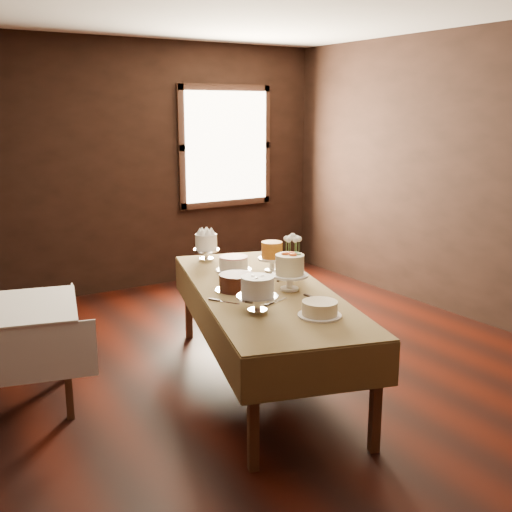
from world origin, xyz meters
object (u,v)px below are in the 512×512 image
object	(u,v)px
cake_meringue	(206,248)
cake_chocolate	(237,283)
side_table	(12,318)
cake_server_a	(280,300)
cake_flowers	(290,274)
cake_cream	(320,309)
cake_server_c	(246,278)
display_table	(263,296)
cake_caramel	(272,258)
cake_lattice	(234,264)
cake_server_e	(230,303)
flower_vase	(292,269)
cake_server_d	(284,276)
cake_server_b	(320,300)
cake_swirl	(257,296)

from	to	relation	value
cake_meringue	cake_chocolate	world-z (taller)	cake_meringue
side_table	cake_server_a	size ratio (longest dim) A/B	4.35
cake_flowers	cake_cream	xyz separation A→B (m)	(-0.18, -0.59, -0.07)
side_table	cake_server_c	xyz separation A→B (m)	(1.69, -0.32, 0.11)
display_table	side_table	size ratio (longest dim) A/B	2.47
display_table	cake_server_c	size ratio (longest dim) A/B	10.75
cake_caramel	display_table	bearing A→B (deg)	-130.65
cake_lattice	cake_caramel	distance (m)	0.32
cake_server_e	flower_vase	distance (m)	0.83
side_table	cake_cream	size ratio (longest dim) A/B	3.33
display_table	cake_server_e	xyz separation A→B (m)	(-0.38, -0.16, 0.06)
display_table	cake_flowers	xyz separation A→B (m)	(0.15, -0.12, 0.18)
cake_server_a	flower_vase	xyz separation A→B (m)	(0.43, 0.46, 0.06)
cake_cream	cake_server_d	xyz separation A→B (m)	(0.36, 0.92, -0.04)
cake_server_b	cake_server_e	world-z (taller)	same
cake_lattice	cake_server_e	bearing A→B (deg)	-121.97
side_table	cake_chocolate	bearing A→B (deg)	-21.19
cake_server_e	cake_meringue	bearing A→B (deg)	128.56
cake_meringue	cake_server_a	xyz separation A→B (m)	(-0.12, -1.33, -0.11)
cake_meringue	cake_caramel	bearing A→B (deg)	-67.66
cake_meringue	cake_swirl	world-z (taller)	cake_swirl
cake_server_e	cake_swirl	bearing A→B (deg)	-17.51
cake_flowers	cake_server_a	xyz separation A→B (m)	(-0.21, -0.18, -0.12)
cake_flowers	cake_swirl	size ratio (longest dim) A/B	0.93
cake_server_c	cake_server_e	size ratio (longest dim) A/B	1.00
cake_flowers	cake_server_a	distance (m)	0.30
cake_server_a	cake_server_d	distance (m)	0.64
cake_flowers	flower_vase	distance (m)	0.37
cake_server_b	cake_server_e	size ratio (longest dim) A/B	1.00
cake_lattice	cake_server_a	xyz separation A→B (m)	(-0.14, -0.88, -0.05)
side_table	cake_swirl	xyz separation A→B (m)	(1.33, -1.06, 0.22)
side_table	cake_server_d	xyz separation A→B (m)	(1.98, -0.43, 0.11)
cake_caramel	cake_chocolate	bearing A→B (deg)	-148.04
cake_lattice	cake_server_d	xyz separation A→B (m)	(0.24, -0.37, -0.05)
cake_server_d	cake_server_a	bearing A→B (deg)	-165.92
cake_meringue	cake_cream	size ratio (longest dim) A/B	0.79
display_table	cake_server_e	world-z (taller)	cake_server_e
cake_server_a	cake_server_d	xyz separation A→B (m)	(0.38, 0.51, 0.00)
cake_server_a	cake_server_c	xyz separation A→B (m)	(0.09, 0.61, 0.00)
cake_server_b	cake_server_e	distance (m)	0.63
display_table	cake_chocolate	world-z (taller)	cake_chocolate
cake_lattice	cake_server_d	world-z (taller)	cake_lattice
cake_meringue	cake_server_c	bearing A→B (deg)	-92.62
cake_chocolate	cake_meringue	bearing A→B (deg)	75.33
cake_cream	cake_chocolate	bearing A→B (deg)	101.28
cake_swirl	cake_server_a	distance (m)	0.31
side_table	cake_server_e	xyz separation A→B (m)	(1.27, -0.80, 0.11)
display_table	cake_server_e	bearing A→B (deg)	-156.70
display_table	cake_lattice	size ratio (longest dim) A/B	8.43
cake_server_d	side_table	bearing A→B (deg)	128.99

